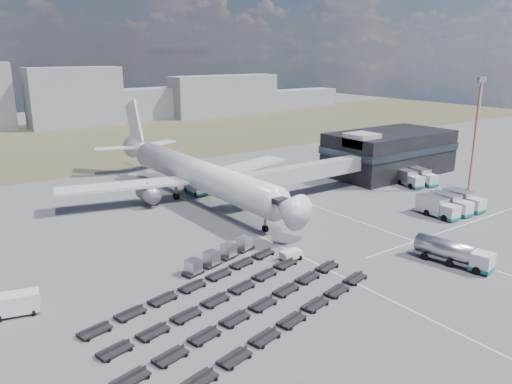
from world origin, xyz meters
TOP-DOWN VIEW (x-y plane):
  - ground at (0.00, 0.00)m, footprint 420.00×420.00m
  - grass_strip at (0.00, 110.00)m, footprint 420.00×90.00m
  - lane_markings at (9.77, 3.00)m, footprint 47.12×110.00m
  - terminal at (47.77, 23.96)m, footprint 30.40×16.40m
  - jet_bridge at (15.90, 20.42)m, footprint 30.30×3.80m
  - airliner at (0.00, 32.38)m, footprint 51.59×64.53m
  - skyline at (7.09, 149.77)m, footprint 299.07×25.38m
  - fuel_tanker at (13.05, -16.32)m, footprint 4.54×10.63m
  - pushback_tug at (-4.00, -2.30)m, footprint 3.03×1.77m
  - utility_van at (-38.19, 3.79)m, footprint 5.16×3.28m
  - catering_truck at (1.78, 35.30)m, footprint 2.78×6.26m
  - service_trucks_near at (33.00, -2.71)m, footprint 10.48×8.05m
  - service_trucks_far at (44.32, 13.48)m, footprint 8.01×8.95m
  - uld_row at (-12.31, 2.94)m, footprint 13.28×5.37m
  - baggage_dollies at (-18.40, -9.23)m, footprint 36.41×23.07m
  - floodlight_mast at (49.49, 3.79)m, footprint 2.21×1.80m

SIDE VIEW (x-z plane):
  - ground at x=0.00m, z-range 0.00..0.00m
  - grass_strip at x=0.00m, z-range 0.00..0.01m
  - lane_markings at x=9.77m, z-range 0.00..0.01m
  - baggage_dollies at x=-18.40m, z-range 0.00..0.81m
  - pushback_tug at x=-4.00m, z-range 0.00..1.37m
  - uld_row at x=-12.31m, z-range 0.18..2.03m
  - utility_van at x=-38.19m, z-range 0.00..2.51m
  - catering_truck at x=1.78m, z-range 0.03..2.86m
  - fuel_tanker at x=13.05m, z-range 0.00..3.34m
  - service_trucks_far at x=44.32m, z-range 0.13..3.23m
  - service_trucks_near at x=33.00m, z-range 0.14..3.25m
  - jet_bridge at x=15.90m, z-range 1.53..8.58m
  - terminal at x=47.77m, z-range -0.25..10.75m
  - airliner at x=0.00m, z-range -3.52..14.10m
  - skyline at x=7.09m, z-range -3.50..21.05m
  - floodlight_mast at x=49.49m, z-range 0.03..23.38m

